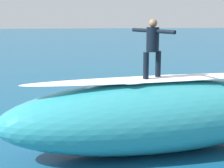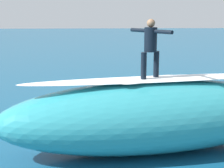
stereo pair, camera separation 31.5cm
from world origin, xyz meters
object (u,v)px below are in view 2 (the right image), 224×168
(surfboard_riding, at_px, (150,79))
(surfer_paddling, at_px, (83,104))
(surfer_riding, at_px, (151,44))
(surfboard_paddling, at_px, (86,108))

(surfboard_riding, relative_size, surfer_paddling, 1.22)
(surfer_riding, distance_m, surfer_paddling, 5.43)
(surfer_riding, relative_size, surfboard_paddling, 0.65)
(surfboard_riding, height_order, surfer_paddling, surfboard_riding)
(surfboard_riding, distance_m, surfboard_paddling, 5.07)
(surfboard_paddling, bearing_deg, surfer_paddling, -180.00)
(surfboard_riding, bearing_deg, surfer_paddling, -102.40)
(surfboard_riding, bearing_deg, surfer_riding, -112.16)
(surfboard_riding, distance_m, surfer_riding, 0.94)
(surfboard_riding, distance_m, surfer_paddling, 5.03)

